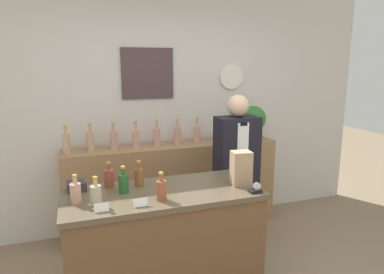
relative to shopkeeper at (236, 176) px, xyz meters
The scene contains 25 objects.
back_wall 1.18m from the shopkeeper, 119.79° to the left, with size 5.20×0.09×2.70m.
back_shelf 0.84m from the shopkeeper, 124.00° to the left, with size 2.37×0.36×1.00m.
display_counter 1.10m from the shopkeeper, 146.85° to the right, with size 1.42×0.64×0.96m.
shopkeeper is the anchor object (origin of this frame).
potted_plant 0.92m from the shopkeeper, 50.47° to the left, with size 0.30×0.30×0.40m.
paper_bag 0.75m from the shopkeeper, 113.77° to the right, with size 0.16×0.13×0.26m.
tape_dispenser 0.88m from the shopkeeper, 107.14° to the right, with size 0.09×0.06×0.07m.
price_card_left 1.57m from the shopkeeper, 149.01° to the right, with size 0.09×0.02×0.06m.
price_card_right 1.37m from the shopkeeper, 143.63° to the right, with size 0.09×0.02×0.06m.
gift_box 1.53m from the shopkeeper, 166.40° to the right, with size 0.14×0.15×0.07m.
counter_bottle_0 1.62m from the shopkeeper, 157.88° to the right, with size 0.07×0.07×0.20m.
counter_bottle_1 1.54m from the shopkeeper, 153.14° to the right, with size 0.07×0.07×0.20m.
counter_bottle_2 1.32m from the shopkeeper, 163.65° to the right, with size 0.07×0.07×0.20m.
counter_bottle_3 1.29m from the shopkeeper, 156.17° to the right, with size 0.07×0.07×0.20m.
counter_bottle_4 1.13m from the shopkeeper, 158.32° to the right, with size 0.07×0.07×0.20m.
counter_bottle_5 1.21m from the shopkeeper, 141.73° to the right, with size 0.07×0.07×0.20m.
shelf_bottle_0 1.71m from the shopkeeper, 157.33° to the left, with size 0.08×0.08×0.29m.
shelf_bottle_1 1.51m from the shopkeeper, 152.89° to the left, with size 0.08×0.08×0.29m.
shelf_bottle_2 1.31m from the shopkeeper, 149.01° to the left, with size 0.08×0.08×0.29m.
shelf_bottle_3 1.12m from the shopkeeper, 142.69° to the left, with size 0.08×0.08×0.29m.
shelf_bottle_4 0.97m from the shopkeeper, 132.98° to the left, with size 0.08×0.08×0.29m.
shelf_bottle_5 0.83m from the shopkeeper, 120.77° to the left, with size 0.08×0.08×0.29m.
shelf_bottle_6 0.76m from the shopkeeper, 103.71° to the left, with size 0.08×0.08×0.29m.
shelf_bottle_7 0.73m from the shopkeeper, 84.21° to the left, with size 0.08×0.08×0.29m.
shelf_bottle_8 0.78m from the shopkeeper, 65.49° to the left, with size 0.08×0.08×0.29m.
Camera 1 is at (-0.94, -1.78, 1.86)m, focal length 32.00 mm.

